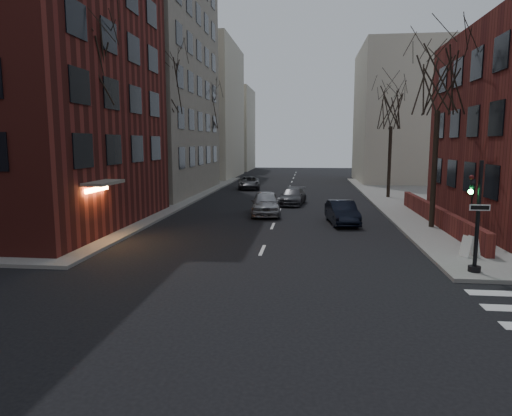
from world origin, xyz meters
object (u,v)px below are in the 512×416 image
(tree_left_a, at_px, (86,65))
(car_lane_gray, at_px, (293,196))
(tree_right_b, at_px, (392,108))
(car_lane_far, at_px, (249,183))
(parked_sedan, at_px, (342,212))
(traffic_signal, at_px, (476,224))
(streetlamp_near, at_px, (156,150))
(sandwich_board, at_px, (470,246))
(tree_left_c, at_px, (206,111))
(car_lane_silver, at_px, (266,203))
(tree_right_a, at_px, (439,80))
(tree_left_b, at_px, (164,86))
(streetlamp_far, at_px, (216,147))

(tree_left_a, distance_m, car_lane_gray, 18.26)
(tree_right_b, bearing_deg, car_lane_far, 151.93)
(tree_right_b, height_order, parked_sedan, tree_right_b)
(car_lane_gray, bearing_deg, tree_right_b, 37.16)
(traffic_signal, height_order, streetlamp_near, streetlamp_near)
(car_lane_far, bearing_deg, parked_sedan, -74.65)
(car_lane_gray, xyz_separation_m, sandwich_board, (7.77, -16.19, -0.05))
(tree_right_b, bearing_deg, car_lane_gray, -150.18)
(parked_sedan, bearing_deg, tree_left_c, 114.47)
(streetlamp_near, bearing_deg, car_lane_gray, 31.03)
(traffic_signal, height_order, car_lane_silver, traffic_signal)
(tree_right_b, height_order, car_lane_far, tree_right_b)
(tree_left_c, relative_size, car_lane_silver, 2.09)
(tree_right_a, bearing_deg, tree_left_a, -167.20)
(tree_right_a, relative_size, parked_sedan, 2.35)
(tree_left_b, bearing_deg, streetlamp_far, 87.85)
(tree_left_c, distance_m, streetlamp_near, 18.40)
(tree_right_a, bearing_deg, parked_sedan, 166.06)
(traffic_signal, relative_size, sandwich_board, 4.61)
(streetlamp_far, relative_size, car_lane_far, 1.34)
(tree_left_c, bearing_deg, tree_right_b, -24.44)
(streetlamp_far, bearing_deg, car_lane_far, -37.28)
(parked_sedan, xyz_separation_m, car_lane_far, (-8.11, 19.69, -0.03))
(sandwich_board, bearing_deg, tree_left_c, 98.53)
(streetlamp_near, xyz_separation_m, parked_sedan, (12.20, -2.81, -3.55))
(streetlamp_near, xyz_separation_m, car_lane_gray, (9.00, 5.41, -3.61))
(tree_left_a, xyz_separation_m, sandwich_board, (17.37, -2.78, -7.89))
(car_lane_silver, bearing_deg, traffic_signal, -61.32)
(traffic_signal, bearing_deg, sandwich_board, 74.10)
(traffic_signal, xyz_separation_m, streetlamp_near, (-16.14, 13.01, 2.33))
(car_lane_gray, bearing_deg, car_lane_far, 120.50)
(tree_left_a, height_order, sandwich_board, tree_left_a)
(tree_right_a, bearing_deg, tree_right_b, 90.00)
(tree_left_c, bearing_deg, car_lane_gray, -52.67)
(tree_left_b, bearing_deg, streetlamp_near, -81.47)
(tree_left_b, bearing_deg, car_lane_silver, -26.17)
(streetlamp_near, bearing_deg, tree_left_a, -94.29)
(car_lane_silver, distance_m, sandwich_board, 14.34)
(traffic_signal, height_order, car_lane_far, traffic_signal)
(car_lane_silver, bearing_deg, car_lane_gray, 68.26)
(tree_right_b, xyz_separation_m, sandwich_board, (-0.23, -20.78, -7.00))
(tree_left_a, height_order, parked_sedan, tree_left_a)
(tree_left_c, bearing_deg, tree_left_a, -90.00)
(tree_right_a, distance_m, streetlamp_far, 29.65)
(traffic_signal, distance_m, tree_left_b, 24.87)
(car_lane_gray, relative_size, sandwich_board, 4.99)
(traffic_signal, distance_m, tree_right_b, 23.71)
(tree_right_b, xyz_separation_m, streetlamp_far, (-17.00, 10.00, -3.35))
(streetlamp_near, bearing_deg, streetlamp_far, 90.00)
(streetlamp_far, bearing_deg, tree_left_b, -92.15)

